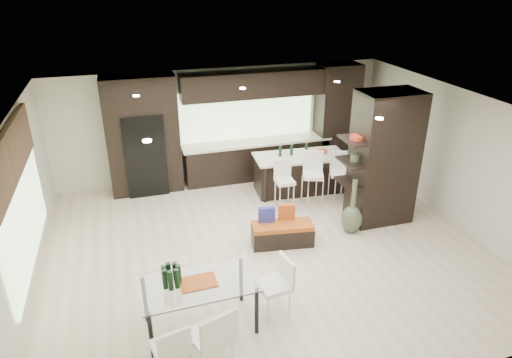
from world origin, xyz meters
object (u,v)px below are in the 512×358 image
object	(u,v)px
floor_vase	(353,206)
chair_near	(211,340)
stool_right	(339,182)
dining_table	(200,305)
bench	(282,234)
chair_end	(274,289)
stool_mid	(313,184)
stool_left	(284,190)
chair_far	(171,351)
kitchen_island	(299,173)

from	to	relation	value
floor_vase	chair_near	distance (m)	4.22
stool_right	dining_table	distance (m)	4.83
stool_right	bench	size ratio (longest dim) A/B	0.79
chair_end	chair_near	bearing A→B (deg)	116.94
chair_near	chair_end	bearing A→B (deg)	16.73
chair_near	floor_vase	bearing A→B (deg)	18.99
stool_right	stool_mid	bearing A→B (deg)	-159.55
stool_right	chair_near	xyz separation A→B (m)	(-3.70, -3.89, 0.02)
chair_near	stool_right	bearing A→B (deg)	27.84
stool_mid	chair_near	distance (m)	4.94
stool_left	floor_vase	bearing A→B (deg)	-53.09
stool_left	chair_far	world-z (taller)	stool_left
stool_mid	chair_end	distance (m)	3.64
kitchen_island	stool_right	bearing A→B (deg)	-45.27
stool_mid	chair_end	size ratio (longest dim) A/B	1.16
bench	chair_near	xyz separation A→B (m)	(-1.88, -2.53, 0.25)
chair_far	dining_table	bearing A→B (deg)	42.32
stool_right	chair_far	size ratio (longest dim) A/B	1.14
dining_table	chair_far	world-z (taller)	chair_far
stool_right	chair_far	bearing A→B (deg)	-118.45
stool_right	dining_table	world-z (taller)	stool_right
kitchen_island	stool_left	distance (m)	0.98
floor_vase	dining_table	xyz separation A→B (m)	(-3.35, -1.78, -0.17)
chair_far	floor_vase	bearing A→B (deg)	19.69
stool_mid	floor_vase	xyz separation A→B (m)	(0.29, -1.30, 0.08)
floor_vase	chair_end	bearing A→B (deg)	-141.33
chair_far	bench	bearing A→B (deg)	32.52
chair_near	chair_end	xyz separation A→B (m)	(1.12, 0.79, -0.05)
stool_left	chair_near	size ratio (longest dim) A/B	0.92
stool_right	kitchen_island	bearing A→B (deg)	149.70
stool_left	stool_mid	bearing A→B (deg)	-0.16
chair_far	stool_right	bearing A→B (deg)	28.81
stool_left	dining_table	world-z (taller)	stool_left
floor_vase	stool_left	bearing A→B (deg)	125.03
stool_right	chair_near	world-z (taller)	chair_near
bench	chair_end	bearing A→B (deg)	-105.47
dining_table	floor_vase	bearing A→B (deg)	26.18
kitchen_island	stool_left	xyz separation A→B (m)	(-0.64, -0.74, -0.00)
stool_right	bench	bearing A→B (deg)	-124.08
bench	chair_near	world-z (taller)	chair_near
kitchen_island	dining_table	distance (m)	4.92
stool_right	chair_near	bearing A→B (deg)	-114.46
kitchen_island	stool_right	world-z (taller)	stool_right
stool_left	chair_far	distance (m)	4.84
chair_near	chair_end	distance (m)	1.37
dining_table	chair_far	bearing A→B (deg)	-125.90
stool_left	floor_vase	xyz separation A→B (m)	(0.93, -1.33, 0.13)
stool_left	chair_near	distance (m)	4.59
floor_vase	dining_table	world-z (taller)	floor_vase
stool_mid	chair_far	world-z (taller)	stool_mid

